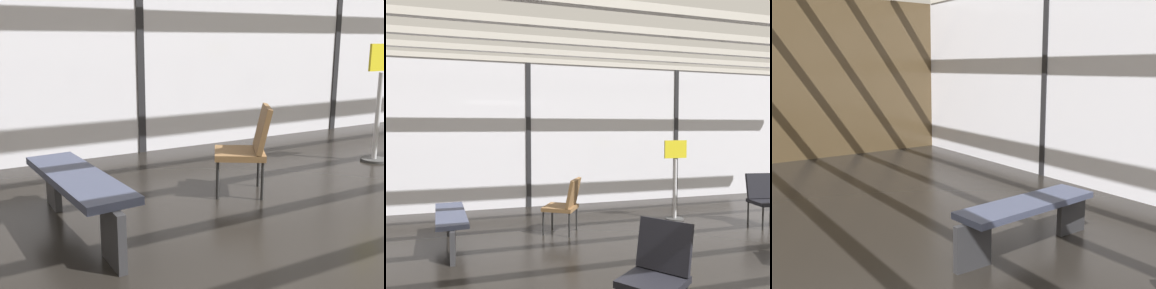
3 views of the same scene
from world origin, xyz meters
The scene contains 2 objects.
window_mullion_0 centered at (-3.50, 5.20, 1.51)m, with size 0.10×0.12×3.01m, color black.
waiting_bench centered at (-1.47, 2.95, 0.36)m, with size 0.51×1.70×0.47m.
Camera 3 is at (1.46, 0.16, 1.70)m, focal length 41.69 mm.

